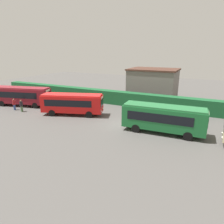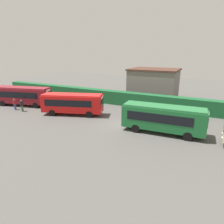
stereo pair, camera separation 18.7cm
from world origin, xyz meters
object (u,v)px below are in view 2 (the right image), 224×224
Objects in this scene: bus_red at (72,103)px; person_left at (15,104)px; bus_green at (163,118)px; bus_maroon at (22,95)px; person_center at (22,105)px.

bus_red is 5.00× the size of person_left.
bus_green is (13.76, -0.99, 0.06)m from bus_red.
bus_maroon is 11.21m from bus_red.
bus_red is 10.42m from person_left.
bus_green is at bearing 10.87° from person_center.
bus_red reaches higher than person_center.
person_center is (1.85, -0.15, 0.01)m from person_left.
person_left is at bearing 179.39° from bus_green.
person_left is 1.86m from person_center.
bus_maroon is 5.68× the size of person_left.
person_center is at bearing -56.24° from bus_maroon.
bus_maroon is 1.10× the size of bus_green.
bus_red is at bearing 22.84° from person_center.
bus_maroon is 2.80m from person_left.
bus_maroon is 3.98m from person_center.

